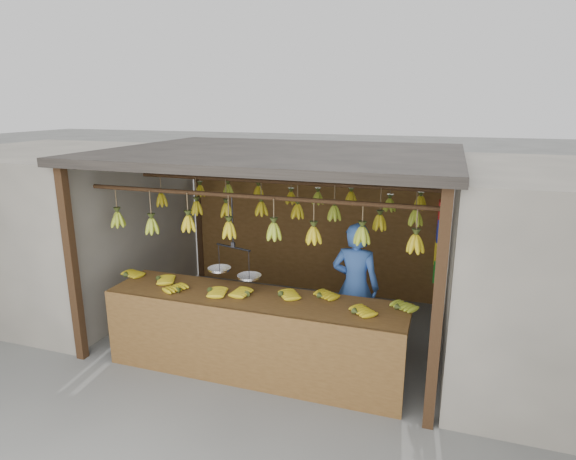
% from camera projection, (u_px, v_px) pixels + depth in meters
% --- Properties ---
extents(ground, '(80.00, 80.00, 0.00)m').
position_uv_depth(ground, '(281.00, 328.00, 6.54)').
color(ground, '#5B5B57').
extents(stall, '(4.30, 3.30, 2.40)m').
position_uv_depth(stall, '(289.00, 180.00, 6.34)').
color(stall, black).
rests_on(stall, ground).
extents(neighbor_left, '(3.00, 3.00, 2.30)m').
position_uv_depth(neighbor_left, '(59.00, 225.00, 7.35)').
color(neighbor_left, slate).
rests_on(neighbor_left, ground).
extents(counter, '(3.49, 0.76, 0.96)m').
position_uv_depth(counter, '(250.00, 318.00, 5.22)').
color(counter, '#563819').
rests_on(counter, ground).
extents(hanging_bananas, '(3.64, 2.24, 0.36)m').
position_uv_depth(hanging_bananas, '(280.00, 211.00, 6.12)').
color(hanging_bananas, '#92A523').
rests_on(hanging_bananas, ground).
extents(balance_scale, '(0.68, 0.37, 0.90)m').
position_uv_depth(balance_scale, '(234.00, 268.00, 5.39)').
color(balance_scale, black).
rests_on(balance_scale, ground).
extents(vendor, '(0.61, 0.42, 1.60)m').
position_uv_depth(vendor, '(355.00, 287.00, 5.84)').
color(vendor, '#3359A5').
rests_on(vendor, ground).
extents(bag_bundles, '(0.08, 0.26, 1.19)m').
position_uv_depth(bag_bundles, '(439.00, 241.00, 6.92)').
color(bag_bundles, red).
rests_on(bag_bundles, ground).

